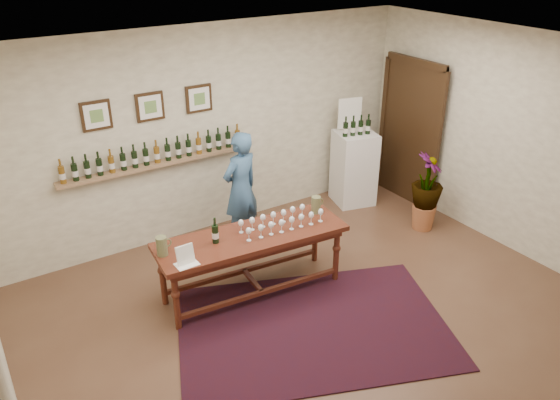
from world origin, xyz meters
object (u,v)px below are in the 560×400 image
display_pedestal (354,168)px  potted_plant (426,192)px  tasting_table (252,243)px  person (241,189)px

display_pedestal → potted_plant: 1.24m
tasting_table → potted_plant: size_ratio=2.29×
tasting_table → display_pedestal: bearing=31.3°
tasting_table → person: size_ratio=1.42×
person → tasting_table: bearing=52.1°
person → potted_plant: bearing=140.3°
display_pedestal → potted_plant: (0.29, -1.21, 0.00)m
potted_plant → person: bearing=155.0°
display_pedestal → person: bearing=-176.4°
potted_plant → display_pedestal: bearing=103.5°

